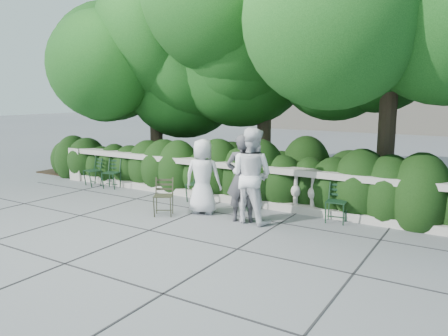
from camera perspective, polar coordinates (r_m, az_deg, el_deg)
The scene contains 13 objects.
ground at distance 9.24m, azimuth -3.28°, elevation -7.02°, with size 90.00×90.00×0.00m, color #5A5C63.
balustrade at distance 10.60m, azimuth 2.27°, elevation -2.11°, with size 12.00×0.44×1.00m.
shrub_hedge at distance 11.74m, azimuth 5.14°, elevation -3.40°, with size 15.00×2.60×1.70m, color black, non-canonical shape.
tree_canopy at distance 11.40m, azimuth 9.11°, elevation 16.16°, with size 15.04×6.52×6.78m.
chair_a at distance 13.24m, azimuth -17.24°, elevation -2.30°, with size 0.44×0.48×0.84m, color black, non-canonical shape.
chair_b at distance 12.69m, azimuth -14.78°, elevation -2.70°, with size 0.44×0.48×0.84m, color black, non-canonical shape.
chair_c at distance 10.79m, azimuth -4.06°, elevation -4.57°, with size 0.44×0.48×0.84m, color black, non-canonical shape.
chair_d at distance 9.33m, azimuth 14.19°, elevation -7.14°, with size 0.44×0.48×0.84m, color black, non-canonical shape.
chair_e at distance 10.13m, azimuth 2.41°, elevation -5.51°, with size 0.44×0.48×0.84m, color black, non-canonical shape.
chair_weathered at distance 9.64m, azimuth -8.01°, elevation -6.39°, with size 0.44×0.48×0.84m, color black, non-canonical shape.
person_businessman at distance 9.70m, azimuth -2.77°, elevation -1.11°, with size 0.82×0.53×1.68m, color silver.
person_woman_grey at distance 9.06m, azimuth 2.41°, elevation -1.34°, with size 0.67×0.44×1.85m, color #3F3D42.
person_casual_man at distance 9.02m, azimuth 3.53°, elevation -0.96°, with size 0.96×0.75×1.98m, color white.
Camera 1 is at (5.08, -7.24, 2.67)m, focal length 35.00 mm.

